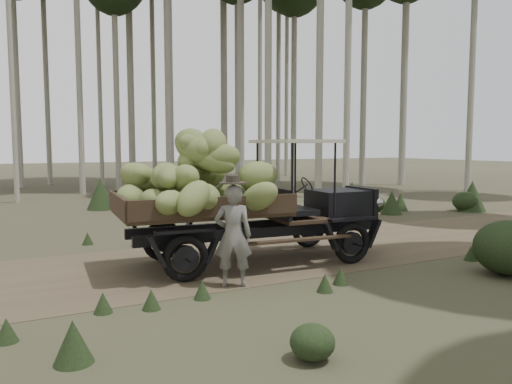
% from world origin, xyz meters
% --- Properties ---
extents(ground, '(120.00, 120.00, 0.00)m').
position_xyz_m(ground, '(0.00, 0.00, 0.00)').
color(ground, '#473D2B').
rests_on(ground, ground).
extents(dirt_track, '(70.00, 4.00, 0.01)m').
position_xyz_m(dirt_track, '(0.00, 0.00, 0.00)').
color(dirt_track, brown).
rests_on(dirt_track, ground).
extents(banana_truck, '(5.50, 2.83, 2.76)m').
position_xyz_m(banana_truck, '(-0.69, -0.40, 1.57)').
color(banana_truck, black).
rests_on(banana_truck, ground).
extents(farmer, '(0.74, 0.64, 1.86)m').
position_xyz_m(farmer, '(-1.03, -1.78, 0.88)').
color(farmer, '#62605A').
rests_on(farmer, ground).
extents(undergrowth, '(23.55, 22.22, 1.39)m').
position_xyz_m(undergrowth, '(1.62, -1.65, 0.53)').
color(undergrowth, '#233319').
rests_on(undergrowth, ground).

